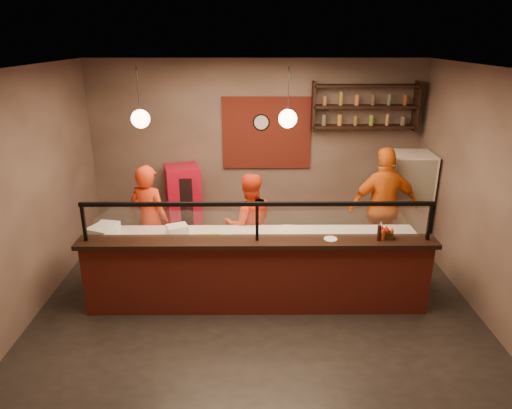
{
  "coord_description": "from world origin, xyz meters",
  "views": [
    {
      "loc": [
        -0.05,
        -5.7,
        3.56
      ],
      "look_at": [
        -0.01,
        0.3,
        1.33
      ],
      "focal_mm": 32.0,
      "sensor_mm": 36.0,
      "label": 1
    }
  ],
  "objects_px": {
    "cook_left": "(150,220)",
    "fridge": "(406,202)",
    "pepper_mill": "(379,233)",
    "wall_clock": "(261,122)",
    "pizza_dough": "(287,232)",
    "red_cooler": "(184,202)",
    "condiment_caddy": "(386,235)",
    "cook_right": "(383,207)",
    "cook_mid": "(249,224)"
  },
  "relations": [
    {
      "from": "cook_left",
      "to": "fridge",
      "type": "bearing_deg",
      "value": -146.84
    },
    {
      "from": "pepper_mill",
      "to": "wall_clock",
      "type": "bearing_deg",
      "value": 117.9
    },
    {
      "from": "wall_clock",
      "to": "pizza_dough",
      "type": "relative_size",
      "value": 0.59
    },
    {
      "from": "fridge",
      "to": "red_cooler",
      "type": "relative_size",
      "value": 1.25
    },
    {
      "from": "red_cooler",
      "to": "pepper_mill",
      "type": "bearing_deg",
      "value": -56.87
    },
    {
      "from": "wall_clock",
      "to": "red_cooler",
      "type": "relative_size",
      "value": 0.22
    },
    {
      "from": "cook_left",
      "to": "pizza_dough",
      "type": "height_order",
      "value": "cook_left"
    },
    {
      "from": "condiment_caddy",
      "to": "wall_clock",
      "type": "bearing_deg",
      "value": 120.58
    },
    {
      "from": "fridge",
      "to": "condiment_caddy",
      "type": "height_order",
      "value": "fridge"
    },
    {
      "from": "red_cooler",
      "to": "pepper_mill",
      "type": "distance_m",
      "value": 3.84
    },
    {
      "from": "fridge",
      "to": "pepper_mill",
      "type": "xyz_separation_m",
      "value": [
        -1.03,
        -2.0,
        0.3
      ]
    },
    {
      "from": "red_cooler",
      "to": "pizza_dough",
      "type": "xyz_separation_m",
      "value": [
        1.77,
        -1.84,
        0.22
      ]
    },
    {
      "from": "cook_right",
      "to": "cook_left",
      "type": "bearing_deg",
      "value": -1.53
    },
    {
      "from": "cook_mid",
      "to": "pizza_dough",
      "type": "xyz_separation_m",
      "value": [
        0.56,
        -0.49,
        0.09
      ]
    },
    {
      "from": "cook_left",
      "to": "condiment_caddy",
      "type": "distance_m",
      "value": 3.53
    },
    {
      "from": "cook_left",
      "to": "cook_mid",
      "type": "height_order",
      "value": "cook_left"
    },
    {
      "from": "cook_left",
      "to": "cook_right",
      "type": "xyz_separation_m",
      "value": [
        3.7,
        0.31,
        0.09
      ]
    },
    {
      "from": "red_cooler",
      "to": "pepper_mill",
      "type": "xyz_separation_m",
      "value": [
        2.9,
        -2.47,
        0.48
      ]
    },
    {
      "from": "cook_mid",
      "to": "fridge",
      "type": "relative_size",
      "value": 0.95
    },
    {
      "from": "cook_right",
      "to": "pepper_mill",
      "type": "distance_m",
      "value": 1.56
    },
    {
      "from": "cook_mid",
      "to": "pizza_dough",
      "type": "bearing_deg",
      "value": 128.46
    },
    {
      "from": "fridge",
      "to": "pepper_mill",
      "type": "height_order",
      "value": "fridge"
    },
    {
      "from": "cook_mid",
      "to": "cook_left",
      "type": "bearing_deg",
      "value": -11.72
    },
    {
      "from": "cook_right",
      "to": "fridge",
      "type": "xyz_separation_m",
      "value": [
        0.55,
        0.53,
        -0.11
      ]
    },
    {
      "from": "cook_mid",
      "to": "pizza_dough",
      "type": "height_order",
      "value": "cook_mid"
    },
    {
      "from": "pizza_dough",
      "to": "cook_left",
      "type": "bearing_deg",
      "value": 165.92
    },
    {
      "from": "cook_mid",
      "to": "red_cooler",
      "type": "distance_m",
      "value": 1.82
    },
    {
      "from": "condiment_caddy",
      "to": "red_cooler",
      "type": "bearing_deg",
      "value": 141.59
    },
    {
      "from": "wall_clock",
      "to": "pepper_mill",
      "type": "bearing_deg",
      "value": -62.1
    },
    {
      "from": "cook_mid",
      "to": "pizza_dough",
      "type": "relative_size",
      "value": 3.21
    },
    {
      "from": "cook_left",
      "to": "fridge",
      "type": "relative_size",
      "value": 1.02
    },
    {
      "from": "red_cooler",
      "to": "pepper_mill",
      "type": "height_order",
      "value": "red_cooler"
    },
    {
      "from": "cook_left",
      "to": "pizza_dough",
      "type": "xyz_separation_m",
      "value": [
        2.09,
        -0.53,
        0.03
      ]
    },
    {
      "from": "cook_mid",
      "to": "fridge",
      "type": "bearing_deg",
      "value": -172.27
    },
    {
      "from": "cook_mid",
      "to": "fridge",
      "type": "distance_m",
      "value": 2.85
    },
    {
      "from": "cook_left",
      "to": "red_cooler",
      "type": "xyz_separation_m",
      "value": [
        0.32,
        1.32,
        -0.19
      ]
    },
    {
      "from": "wall_clock",
      "to": "fridge",
      "type": "height_order",
      "value": "wall_clock"
    },
    {
      "from": "cook_mid",
      "to": "red_cooler",
      "type": "height_order",
      "value": "cook_mid"
    },
    {
      "from": "wall_clock",
      "to": "condiment_caddy",
      "type": "distance_m",
      "value": 3.3
    },
    {
      "from": "cook_right",
      "to": "red_cooler",
      "type": "relative_size",
      "value": 1.41
    },
    {
      "from": "red_cooler",
      "to": "pizza_dough",
      "type": "bearing_deg",
      "value": -62.54
    },
    {
      "from": "cook_mid",
      "to": "wall_clock",
      "type": "bearing_deg",
      "value": -107.57
    },
    {
      "from": "cook_right",
      "to": "pizza_dough",
      "type": "bearing_deg",
      "value": 21.22
    },
    {
      "from": "cook_mid",
      "to": "pepper_mill",
      "type": "xyz_separation_m",
      "value": [
        1.69,
        -1.12,
        0.35
      ]
    },
    {
      "from": "fridge",
      "to": "pizza_dough",
      "type": "bearing_deg",
      "value": -144.99
    },
    {
      "from": "cook_right",
      "to": "red_cooler",
      "type": "distance_m",
      "value": 3.53
    },
    {
      "from": "wall_clock",
      "to": "fridge",
      "type": "distance_m",
      "value": 2.9
    },
    {
      "from": "red_cooler",
      "to": "condiment_caddy",
      "type": "distance_m",
      "value": 3.88
    },
    {
      "from": "cook_mid",
      "to": "cook_right",
      "type": "distance_m",
      "value": 2.2
    },
    {
      "from": "wall_clock",
      "to": "cook_mid",
      "type": "relative_size",
      "value": 0.18
    }
  ]
}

